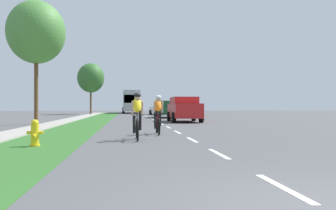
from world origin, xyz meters
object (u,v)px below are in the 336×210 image
(pickup_dark_green, at_px, (166,109))
(bus_silver, at_px, (131,101))
(street_tree_far, at_px, (91,78))
(suv_red, at_px, (184,109))
(cyclist_lead, at_px, (137,116))
(cyclist_trailing, at_px, (158,114))
(street_tree_near, at_px, (36,32))
(fire_hydrant_yellow, at_px, (35,133))
(sedan_white, at_px, (157,109))

(pickup_dark_green, xyz_separation_m, bus_silver, (-3.17, 22.95, 1.15))
(bus_silver, relative_size, street_tree_far, 1.67)
(suv_red, distance_m, street_tree_far, 25.52)
(cyclist_lead, relative_size, suv_red, 0.37)
(cyclist_trailing, bearing_deg, street_tree_far, 100.18)
(pickup_dark_green, height_order, street_tree_near, street_tree_near)
(fire_hydrant_yellow, distance_m, bus_silver, 46.85)
(fire_hydrant_yellow, bearing_deg, street_tree_near, 103.85)
(suv_red, relative_size, street_tree_far, 0.68)
(pickup_dark_green, xyz_separation_m, street_tree_near, (-9.30, -11.91, 4.80))
(sedan_white, distance_m, street_tree_near, 26.53)
(street_tree_far, bearing_deg, sedan_white, -13.60)
(sedan_white, relative_size, street_tree_near, 0.57)
(cyclist_lead, distance_m, pickup_dark_green, 22.49)
(fire_hydrant_yellow, height_order, suv_red, suv_red)
(bus_silver, bearing_deg, suv_red, -83.79)
(pickup_dark_green, height_order, street_tree_far, street_tree_far)
(bus_silver, bearing_deg, fire_hydrant_yellow, -93.93)
(suv_red, bearing_deg, sedan_white, 90.43)
(street_tree_far, bearing_deg, fire_hydrant_yellow, -86.47)
(cyclist_trailing, relative_size, pickup_dark_green, 0.34)
(fire_hydrant_yellow, height_order, street_tree_far, street_tree_far)
(pickup_dark_green, xyz_separation_m, street_tree_far, (-8.74, 14.56, 4.12))
(cyclist_lead, height_order, sedan_white, cyclist_lead)
(suv_red, distance_m, street_tree_near, 11.08)
(suv_red, distance_m, bus_silver, 32.13)
(cyclist_lead, height_order, suv_red, suv_red)
(cyclist_trailing, height_order, suv_red, suv_red)
(suv_red, xyz_separation_m, street_tree_far, (-9.04, 23.53, 4.00))
(cyclist_trailing, bearing_deg, fire_hydrant_yellow, -135.05)
(cyclist_lead, bearing_deg, fire_hydrant_yellow, -152.43)
(fire_hydrant_yellow, xyz_separation_m, street_tree_far, (-2.36, 38.32, 4.57))
(fire_hydrant_yellow, bearing_deg, street_tree_far, 93.53)
(cyclist_trailing, height_order, street_tree_near, street_tree_near)
(cyclist_lead, xyz_separation_m, street_tree_near, (-5.86, 10.32, 4.82))
(sedan_white, bearing_deg, street_tree_near, -111.23)
(pickup_dark_green, bearing_deg, street_tree_far, 120.98)
(suv_red, xyz_separation_m, pickup_dark_green, (-0.30, 8.97, -0.12))
(sedan_white, bearing_deg, cyclist_lead, -95.91)
(cyclist_trailing, relative_size, street_tree_far, 0.25)
(cyclist_trailing, bearing_deg, street_tree_near, 130.09)
(cyclist_trailing, bearing_deg, pickup_dark_green, 82.72)
(cyclist_lead, bearing_deg, pickup_dark_green, 81.20)
(bus_silver, xyz_separation_m, street_tree_near, (-6.13, -34.86, 3.65))
(street_tree_far, bearing_deg, bus_silver, 56.45)
(bus_silver, distance_m, street_tree_far, 10.50)
(suv_red, xyz_separation_m, street_tree_near, (-9.61, -2.93, 4.68))
(fire_hydrant_yellow, xyz_separation_m, sedan_white, (6.52, 36.17, 0.40))
(cyclist_trailing, xyz_separation_m, street_tree_near, (-6.76, 8.03, 4.82))
(suv_red, bearing_deg, pickup_dark_green, 91.92)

